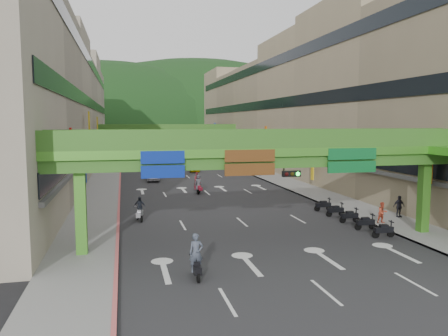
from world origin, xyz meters
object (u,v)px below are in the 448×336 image
(car_yellow, at_px, (194,168))
(scooter_rider_mid, at_px, (197,181))
(scooter_rider_near, at_px, (196,257))
(car_silver, at_px, (154,175))
(pedestrian_red, at_px, (382,215))
(overpass_near, at_px, (287,161))

(car_yellow, bearing_deg, scooter_rider_mid, -93.01)
(scooter_rider_near, bearing_deg, car_silver, 89.28)
(scooter_rider_mid, bearing_deg, pedestrian_red, -61.55)
(scooter_rider_near, distance_m, scooter_rider_mid, 27.58)
(scooter_rider_mid, relative_size, pedestrian_red, 1.29)
(overpass_near, bearing_deg, pedestrian_red, 21.26)
(car_yellow, relative_size, pedestrian_red, 2.40)
(scooter_rider_near, bearing_deg, car_yellow, 80.95)
(overpass_near, height_order, scooter_rider_near, overpass_near)
(overpass_near, xyz_separation_m, car_silver, (-5.79, 31.76, -4.49))
(car_yellow, bearing_deg, car_silver, -121.80)
(overpass_near, xyz_separation_m, pedestrian_red, (8.87, 3.45, -4.43))
(pedestrian_red, bearing_deg, car_silver, 118.74)
(scooter_rider_near, height_order, car_yellow, scooter_rider_near)
(pedestrian_red, bearing_deg, scooter_rider_near, -151.25)
(scooter_rider_near, distance_m, car_yellow, 45.66)
(overpass_near, bearing_deg, scooter_rider_near, -144.97)
(scooter_rider_mid, distance_m, car_silver, 9.87)
(overpass_near, distance_m, pedestrian_red, 10.50)
(car_silver, xyz_separation_m, car_yellow, (6.73, 8.95, -0.08))
(scooter_rider_near, bearing_deg, pedestrian_red, 27.39)
(scooter_rider_near, distance_m, pedestrian_red, 17.03)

